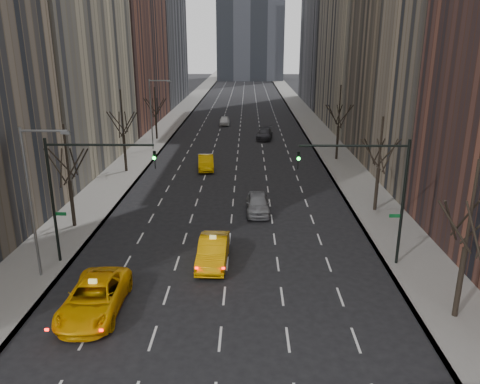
{
  "coord_description": "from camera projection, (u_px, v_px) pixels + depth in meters",
  "views": [
    {
      "loc": [
        1.28,
        -15.18,
        13.58
      ],
      "look_at": [
        0.75,
        16.19,
        3.5
      ],
      "focal_mm": 35.0,
      "sensor_mm": 36.0,
      "label": 1
    }
  ],
  "objects": [
    {
      "name": "sidewalk_left",
      "position": [
        174.0,
        120.0,
        85.44
      ],
      "size": [
        4.5,
        320.0,
        0.15
      ],
      "primitive_type": "cube",
      "color": "slate",
      "rests_on": "ground"
    },
    {
      "name": "tree_lw_b",
      "position": [
        70.0,
        181.0,
        34.82
      ],
      "size": [
        3.36,
        3.5,
        7.82
      ],
      "color": "black",
      "rests_on": "ground"
    },
    {
      "name": "taxi_sedan",
      "position": [
        213.0,
        251.0,
        29.87
      ],
      "size": [
        1.94,
        5.21,
        1.7
      ],
      "primitive_type": "imported",
      "rotation": [
        0.0,
        0.0,
        -0.03
      ],
      "color": "#EA9E04",
      "rests_on": "ground"
    },
    {
      "name": "tree_lw_c",
      "position": [
        124.0,
        136.0,
        49.95
      ],
      "size": [
        3.36,
        3.5,
        8.74
      ],
      "color": "black",
      "rests_on": "ground"
    },
    {
      "name": "tree_rw_c",
      "position": [
        338.0,
        127.0,
        55.28
      ],
      "size": [
        3.36,
        3.5,
        8.74
      ],
      "color": "black",
      "rests_on": "ground"
    },
    {
      "name": "silver_sedan_ahead",
      "position": [
        258.0,
        204.0,
        38.78
      ],
      "size": [
        1.98,
        4.78,
        1.62
      ],
      "primitive_type": "imported",
      "rotation": [
        0.0,
        0.0,
        0.02
      ],
      "color": "gray",
      "rests_on": "ground"
    },
    {
      "name": "streetlight_far",
      "position": [
        154.0,
        107.0,
        59.92
      ],
      "size": [
        2.83,
        0.22,
        9.0
      ],
      "color": "slate",
      "rests_on": "ground"
    },
    {
      "name": "far_car_white",
      "position": [
        224.0,
        121.0,
        80.18
      ],
      "size": [
        1.81,
        4.29,
        1.45
      ],
      "primitive_type": "imported",
      "rotation": [
        0.0,
        0.0,
        0.02
      ],
      "color": "white",
      "rests_on": "ground"
    },
    {
      "name": "traffic_mast_right",
      "position": [
        377.0,
        183.0,
        28.23
      ],
      "size": [
        6.69,
        0.39,
        8.0
      ],
      "color": "black",
      "rests_on": "ground"
    },
    {
      "name": "sidewalk_right",
      "position": [
        308.0,
        120.0,
        85.05
      ],
      "size": [
        4.5,
        320.0,
        0.15
      ],
      "primitive_type": "cube",
      "color": "slate",
      "rests_on": "ground"
    },
    {
      "name": "tree_lw_d",
      "position": [
        156.0,
        115.0,
        67.23
      ],
      "size": [
        3.36,
        3.5,
        7.36
      ],
      "color": "black",
      "rests_on": "ground"
    },
    {
      "name": "tree_rw_a",
      "position": [
        465.0,
        249.0,
        22.96
      ],
      "size": [
        3.36,
        3.5,
        8.28
      ],
      "color": "black",
      "rests_on": "ground"
    },
    {
      "name": "far_suv_grey",
      "position": [
        265.0,
        134.0,
        68.51
      ],
      "size": [
        2.73,
        5.42,
        1.51
      ],
      "primitive_type": "imported",
      "rotation": [
        0.0,
        0.0,
        -0.12
      ],
      "color": "#2C2B30",
      "rests_on": "ground"
    },
    {
      "name": "traffic_mast_left",
      "position": [
        78.0,
        181.0,
        28.52
      ],
      "size": [
        6.69,
        0.39,
        8.0
      ],
      "color": "black",
      "rests_on": "ground"
    },
    {
      "name": "far_taxi",
      "position": [
        206.0,
        163.0,
        52.03
      ],
      "size": [
        2.14,
        4.95,
        1.58
      ],
      "primitive_type": "imported",
      "rotation": [
        0.0,
        0.0,
        0.1
      ],
      "color": "#ECAB04",
      "rests_on": "ground"
    },
    {
      "name": "taxi_suv",
      "position": [
        94.0,
        298.0,
        24.41
      ],
      "size": [
        2.92,
        6.16,
        1.7
      ],
      "primitive_type": "imported",
      "rotation": [
        0.0,
        0.0,
        0.02
      ],
      "color": "#FAB005",
      "rests_on": "ground"
    },
    {
      "name": "streetlight_near",
      "position": [
        35.0,
        189.0,
        26.6
      ],
      "size": [
        2.83,
        0.22,
        9.0
      ],
      "color": "slate",
      "rests_on": "ground"
    },
    {
      "name": "tree_rw_b",
      "position": [
        378.0,
        168.0,
        38.24
      ],
      "size": [
        3.36,
        3.5,
        7.82
      ],
      "color": "black",
      "rests_on": "ground"
    }
  ]
}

